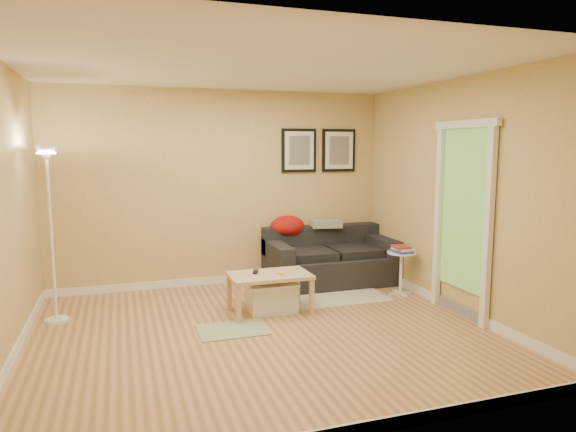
# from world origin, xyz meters

# --- Properties ---
(floor) EXTENTS (4.50, 4.50, 0.00)m
(floor) POSITION_xyz_m (0.00, 0.00, 0.00)
(floor) COLOR tan
(floor) RESTS_ON ground
(ceiling) EXTENTS (4.50, 4.50, 0.00)m
(ceiling) POSITION_xyz_m (0.00, 0.00, 2.60)
(ceiling) COLOR white
(ceiling) RESTS_ON wall_back
(wall_back) EXTENTS (4.50, 0.00, 4.50)m
(wall_back) POSITION_xyz_m (0.00, 2.00, 1.30)
(wall_back) COLOR #D3BB6C
(wall_back) RESTS_ON ground
(wall_front) EXTENTS (4.50, 0.00, 4.50)m
(wall_front) POSITION_xyz_m (0.00, -2.00, 1.30)
(wall_front) COLOR #D3BB6C
(wall_front) RESTS_ON ground
(wall_left) EXTENTS (0.00, 4.00, 4.00)m
(wall_left) POSITION_xyz_m (-2.25, 0.00, 1.30)
(wall_left) COLOR #D3BB6C
(wall_left) RESTS_ON ground
(wall_right) EXTENTS (0.00, 4.00, 4.00)m
(wall_right) POSITION_xyz_m (2.25, 0.00, 1.30)
(wall_right) COLOR #D3BB6C
(wall_right) RESTS_ON ground
(baseboard_back) EXTENTS (4.50, 0.02, 0.10)m
(baseboard_back) POSITION_xyz_m (0.00, 1.99, 0.05)
(baseboard_back) COLOR white
(baseboard_back) RESTS_ON ground
(baseboard_front) EXTENTS (4.50, 0.02, 0.10)m
(baseboard_front) POSITION_xyz_m (0.00, -1.99, 0.05)
(baseboard_front) COLOR white
(baseboard_front) RESTS_ON ground
(baseboard_left) EXTENTS (0.02, 4.00, 0.10)m
(baseboard_left) POSITION_xyz_m (-2.24, 0.00, 0.05)
(baseboard_left) COLOR white
(baseboard_left) RESTS_ON ground
(baseboard_right) EXTENTS (0.02, 4.00, 0.10)m
(baseboard_right) POSITION_xyz_m (2.24, 0.00, 0.05)
(baseboard_right) COLOR white
(baseboard_right) RESTS_ON ground
(sofa) EXTENTS (1.70, 0.90, 0.75)m
(sofa) POSITION_xyz_m (1.38, 1.53, 0.38)
(sofa) COLOR black
(sofa) RESTS_ON ground
(red_throw) EXTENTS (0.48, 0.36, 0.28)m
(red_throw) POSITION_xyz_m (0.87, 1.85, 0.77)
(red_throw) COLOR red
(red_throw) RESTS_ON sofa
(plaid_throw) EXTENTS (0.45, 0.32, 0.10)m
(plaid_throw) POSITION_xyz_m (1.43, 1.81, 0.78)
(plaid_throw) COLOR #CAC576
(plaid_throw) RESTS_ON sofa
(framed_print_left) EXTENTS (0.50, 0.04, 0.60)m
(framed_print_left) POSITION_xyz_m (1.08, 1.98, 1.80)
(framed_print_left) COLOR black
(framed_print_left) RESTS_ON wall_back
(framed_print_right) EXTENTS (0.50, 0.04, 0.60)m
(framed_print_right) POSITION_xyz_m (1.68, 1.98, 1.80)
(framed_print_right) COLOR black
(framed_print_right) RESTS_ON wall_back
(area_rug) EXTENTS (1.25, 0.85, 0.01)m
(area_rug) POSITION_xyz_m (1.18, 0.95, 0.01)
(area_rug) COLOR beige
(area_rug) RESTS_ON ground
(green_runner) EXTENTS (0.70, 0.50, 0.01)m
(green_runner) POSITION_xyz_m (-0.27, 0.16, 0.01)
(green_runner) COLOR #668C4C
(green_runner) RESTS_ON ground
(coffee_table) EXTENTS (0.99, 0.73, 0.45)m
(coffee_table) POSITION_xyz_m (0.25, 0.58, 0.22)
(coffee_table) COLOR tan
(coffee_table) RESTS_ON ground
(remote_control) EXTENTS (0.10, 0.17, 0.02)m
(remote_control) POSITION_xyz_m (0.11, 0.68, 0.46)
(remote_control) COLOR black
(remote_control) RESTS_ON coffee_table
(tape_roll) EXTENTS (0.07, 0.07, 0.03)m
(tape_roll) POSITION_xyz_m (0.35, 0.51, 0.46)
(tape_roll) COLOR yellow
(tape_roll) RESTS_ON coffee_table
(storage_bin) EXTENTS (0.55, 0.40, 0.34)m
(storage_bin) POSITION_xyz_m (0.28, 0.63, 0.17)
(storage_bin) COLOR white
(storage_bin) RESTS_ON ground
(side_table) EXTENTS (0.36, 0.36, 0.55)m
(side_table) POSITION_xyz_m (2.02, 0.76, 0.27)
(side_table) COLOR white
(side_table) RESTS_ON ground
(book_stack) EXTENTS (0.22, 0.28, 0.08)m
(book_stack) POSITION_xyz_m (2.01, 0.75, 0.59)
(book_stack) COLOR #3635A0
(book_stack) RESTS_ON side_table
(floor_lamp) EXTENTS (0.25, 0.25, 1.89)m
(floor_lamp) POSITION_xyz_m (-2.00, 1.01, 0.89)
(floor_lamp) COLOR white
(floor_lamp) RESTS_ON ground
(doorway) EXTENTS (0.12, 1.01, 2.13)m
(doorway) POSITION_xyz_m (2.20, -0.15, 1.02)
(doorway) COLOR white
(doorway) RESTS_ON ground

